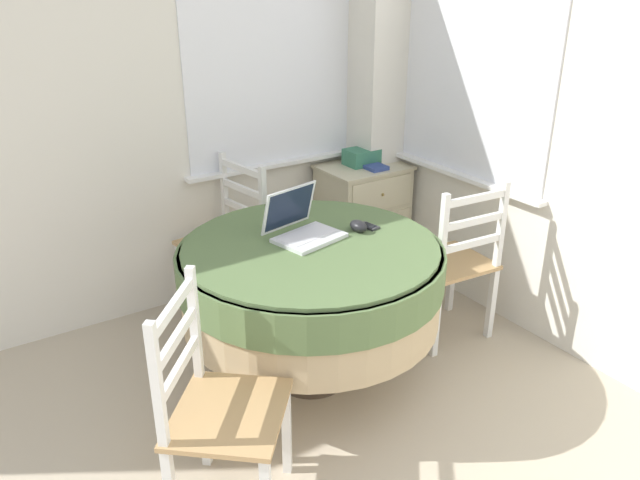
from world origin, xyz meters
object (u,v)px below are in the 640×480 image
dining_chair_camera_near (217,409)px  dining_chair_near_right_window (453,264)px  corner_cabinet (362,218)px  round_dining_table (311,277)px  dining_chair_near_back_window (227,241)px  storage_box (362,157)px  cell_phone (369,226)px  laptop (302,227)px  computer_mouse (358,226)px  book_on_cabinet (373,166)px

dining_chair_camera_near → dining_chair_near_right_window: bearing=14.8°
corner_cabinet → round_dining_table: bearing=-137.7°
dining_chair_near_back_window → dining_chair_camera_near: bearing=-116.9°
dining_chair_near_right_window → storage_box: 1.05m
dining_chair_near_back_window → storage_box: (1.00, 0.05, 0.33)m
cell_phone → dining_chair_near_back_window: (-0.37, 0.84, -0.30)m
dining_chair_camera_near → corner_cabinet: bearing=39.2°
round_dining_table → corner_cabinet: size_ratio=1.71×
laptop → computer_mouse: 0.28m
corner_cabinet → book_on_cabinet: (0.02, -0.07, 0.37)m
round_dining_table → dining_chair_near_back_window: 0.86m
computer_mouse → dining_chair_near_right_window: (0.57, -0.08, -0.32)m
dining_chair_near_right_window → book_on_cabinet: size_ratio=4.83×
dining_chair_camera_near → corner_cabinet: size_ratio=1.26×
round_dining_table → dining_chair_camera_near: 0.87m
dining_chair_near_right_window → dining_chair_camera_near: (-1.56, -0.41, 0.00)m
dining_chair_near_right_window → laptop: bearing=168.1°
round_dining_table → storage_box: 1.34m
round_dining_table → computer_mouse: (0.27, 0.00, 0.19)m
cell_phone → dining_chair_camera_near: 1.21m
round_dining_table → dining_chair_near_right_window: size_ratio=1.36×
book_on_cabinet → dining_chair_camera_near: bearing=-142.5°
computer_mouse → storage_box: 1.14m
book_on_cabinet → dining_chair_near_right_window: bearing=-98.7°
storage_box → dining_chair_near_right_window: bearing=-97.0°
round_dining_table → cell_phone: 0.39m
dining_chair_near_back_window → dining_chair_near_right_window: bearing=-46.8°
laptop → book_on_cabinet: bearing=36.3°
computer_mouse → book_on_cabinet: bearing=48.6°
cell_phone → storage_box: bearing=55.1°
round_dining_table → computer_mouse: 0.34m
round_dining_table → corner_cabinet: bearing=42.3°
dining_chair_near_back_window → storage_box: 1.05m
book_on_cabinet → laptop: bearing=-143.7°
cell_phone → book_on_cabinet: bearing=51.2°
corner_cabinet → book_on_cabinet: 0.38m
dining_chair_near_back_window → corner_cabinet: (0.99, 0.02, -0.08)m
round_dining_table → cell_phone: cell_phone is taller
cell_phone → dining_chair_near_back_window: bearing=114.1°
computer_mouse → cell_phone: (0.07, 0.01, -0.02)m
computer_mouse → laptop: bearing=160.5°
dining_chair_near_right_window → dining_chair_camera_near: same height
laptop → round_dining_table: bearing=-98.6°
dining_chair_camera_near → laptop: bearing=38.9°
computer_mouse → corner_cabinet: computer_mouse is taller
storage_box → round_dining_table: bearing=-136.8°
cell_phone → dining_chair_near_back_window: 0.96m
cell_phone → storage_box: 1.09m
dining_chair_camera_near → corner_cabinet: 2.16m
laptop → corner_cabinet: bearing=39.4°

